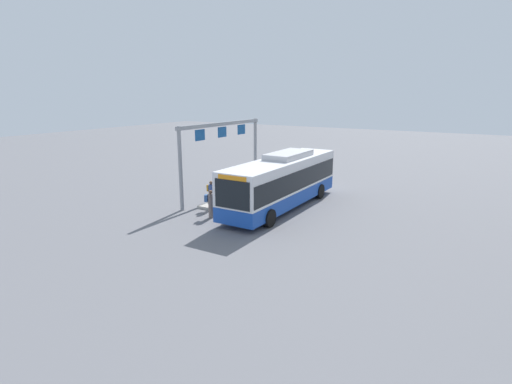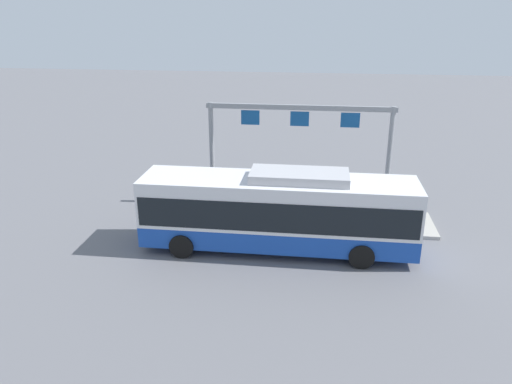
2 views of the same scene
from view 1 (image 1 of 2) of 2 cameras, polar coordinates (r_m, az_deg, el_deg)
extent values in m
plane|color=slate|center=(25.68, 3.71, -2.18)|extent=(120.00, 120.00, 0.00)
cube|color=#B2ADA3|center=(28.81, 0.11, -0.21)|extent=(10.00, 2.80, 0.16)
cube|color=#1947AD|center=(25.48, 3.73, -0.51)|extent=(11.16, 2.54, 0.85)
cube|color=silver|center=(25.17, 3.78, 2.52)|extent=(11.16, 2.54, 1.90)
cube|color=black|center=(25.21, 3.77, 2.08)|extent=(10.94, 2.58, 1.20)
cube|color=black|center=(20.50, -3.44, -0.38)|extent=(0.05, 2.13, 1.50)
cube|color=#B7B7BC|center=(25.71, 4.68, 5.31)|extent=(3.91, 1.76, 0.36)
cube|color=orange|center=(20.36, -3.36, 1.98)|extent=(0.13, 1.75, 0.28)
cylinder|color=black|center=(21.80, 1.94, -3.72)|extent=(1.00, 0.30, 1.00)
cylinder|color=black|center=(23.01, -3.29, -2.79)|extent=(1.00, 0.30, 1.00)
cylinder|color=black|center=(28.05, 9.09, 0.11)|extent=(1.00, 0.30, 1.00)
cylinder|color=black|center=(29.00, 4.69, 0.69)|extent=(1.00, 0.30, 1.00)
cylinder|color=maroon|center=(25.15, -6.35, -1.20)|extent=(0.37, 0.37, 0.85)
cylinder|color=#334C8C|center=(24.97, -6.40, 0.40)|extent=(0.45, 0.45, 0.60)
sphere|color=brown|center=(24.88, -6.42, 1.32)|extent=(0.22, 0.22, 0.22)
cube|color=#BF7F1E|center=(25.19, -6.69, 0.58)|extent=(0.33, 0.28, 0.40)
cylinder|color=black|center=(25.67, -3.44, -0.83)|extent=(0.28, 0.28, 0.85)
cylinder|color=#334C8C|center=(25.50, -3.47, 0.75)|extent=(0.34, 0.34, 0.60)
sphere|color=#9E755B|center=(25.41, -3.48, 1.65)|extent=(0.22, 0.22, 0.22)
cube|color=#335993|center=(25.64, -3.95, 0.88)|extent=(0.28, 0.18, 0.40)
cylinder|color=slate|center=(23.53, -6.44, -2.67)|extent=(0.37, 0.37, 0.85)
cylinder|color=slate|center=(23.33, -6.48, -0.96)|extent=(0.45, 0.45, 0.60)
sphere|color=brown|center=(23.23, -6.51, 0.01)|extent=(0.22, 0.22, 0.22)
cube|color=#335993|center=(23.39, -7.11, -0.87)|extent=(0.33, 0.28, 0.40)
cylinder|color=gray|center=(31.80, -0.11, 5.75)|extent=(0.24, 0.24, 5.20)
cylinder|color=gray|center=(24.85, -10.70, 3.22)|extent=(0.24, 0.24, 5.20)
cube|color=gray|center=(27.92, -4.86, 9.63)|extent=(9.16, 0.20, 0.24)
cube|color=#144C8C|center=(29.93, -2.10, 8.90)|extent=(0.90, 0.08, 0.70)
cube|color=#144C8C|center=(27.96, -4.84, 8.51)|extent=(0.90, 0.08, 0.70)
cube|color=#144C8C|center=(26.06, -7.98, 8.04)|extent=(0.90, 0.08, 0.70)
cylinder|color=#2D5133|center=(31.68, 3.61, 2.04)|extent=(0.52, 0.52, 0.90)
camera|label=2|loc=(24.61, 50.47, 14.80)|focal=34.71mm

